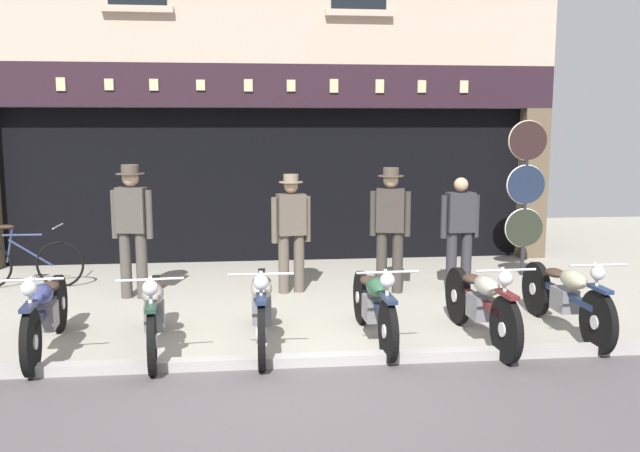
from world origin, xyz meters
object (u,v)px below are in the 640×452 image
salesman_right (390,223)px  motorcycle_left (154,311)px  assistant_far_right (460,229)px  leaning_bicycle (23,262)px  advert_board_near (158,159)px  motorcycle_far_left (45,312)px  advert_board_far (93,161)px  motorcycle_center_right (481,303)px  shopkeeper_center (291,228)px  tyre_sign_pole (526,186)px  motorcycle_center_left (262,306)px  motorcycle_center (374,304)px  salesman_left (132,224)px  motorcycle_right (566,296)px

salesman_right → motorcycle_left: bearing=50.2°
assistant_far_right → leaning_bicycle: 6.24m
assistant_far_right → advert_board_near: advert_board_near is taller
motorcycle_far_left → advert_board_far: 4.83m
assistant_far_right → leaning_bicycle: size_ratio=0.95×
motorcycle_far_left → motorcycle_center_right: (4.55, -0.16, 0.01)m
shopkeeper_center → tyre_sign_pole: bearing=179.7°
motorcycle_center_left → advert_board_far: size_ratio=1.90×
motorcycle_center_right → advert_board_far: advert_board_far is taller
advert_board_far → motorcycle_center: bearing=-50.4°
motorcycle_left → leaning_bicycle: leaning_bicycle is taller
salesman_left → salesman_right: bearing=-170.5°
motorcycle_far_left → motorcycle_right: motorcycle_right is taller
advert_board_near → motorcycle_far_left: bearing=-97.4°
motorcycle_far_left → motorcycle_right: 5.59m
tyre_sign_pole → shopkeeper_center: bearing=-169.0°
motorcycle_center_left → advert_board_near: bearing=-69.4°
assistant_far_right → tyre_sign_pole: size_ratio=0.67×
motorcycle_left → advert_board_near: bearing=-89.3°
shopkeeper_center → salesman_right: salesman_right is taller
motorcycle_left → salesman_left: salesman_left is taller
motorcycle_far_left → motorcycle_center: (3.41, -0.03, -0.01)m
motorcycle_center → motorcycle_center_right: 1.14m
motorcycle_center_left → motorcycle_center_right: motorcycle_center_left is taller
motorcycle_center → advert_board_far: size_ratio=1.77×
motorcycle_far_left → advert_board_far: (-0.44, 4.63, 1.30)m
salesman_left → salesman_right: salesman_left is taller
motorcycle_center → advert_board_near: (-2.81, 4.66, 1.33)m
motorcycle_center → salesman_right: salesman_right is taller
advert_board_far → salesman_left: bearing=-68.0°
motorcycle_center_right → assistant_far_right: size_ratio=1.26×
salesman_right → advert_board_far: advert_board_far is taller
motorcycle_left → motorcycle_center_left: (1.11, 0.03, 0.01)m
motorcycle_right → salesman_right: bearing=-53.9°
salesman_left → advert_board_near: 2.57m
assistant_far_right → leaning_bicycle: bearing=-11.7°
salesman_left → leaning_bicycle: bearing=-14.9°
shopkeeper_center → assistant_far_right: 2.36m
motorcycle_right → tyre_sign_pole: size_ratio=0.88×
salesman_right → advert_board_near: (-3.43, 2.53, 0.78)m
tyre_sign_pole → advert_board_near: (-5.72, 1.68, 0.36)m
leaning_bicycle → advert_board_far: bearing=158.2°
motorcycle_center_left → shopkeeper_center: (0.47, 2.30, 0.48)m
salesman_left → shopkeeper_center: salesman_left is taller
shopkeeper_center → motorcycle_center: bearing=96.7°
motorcycle_right → tyre_sign_pole: bearing=-104.9°
assistant_far_right → advert_board_near: bearing=-33.4°
motorcycle_far_left → leaning_bicycle: 3.18m
shopkeeper_center → advert_board_near: advert_board_near is taller
advert_board_far → salesman_right: bearing=-29.4°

